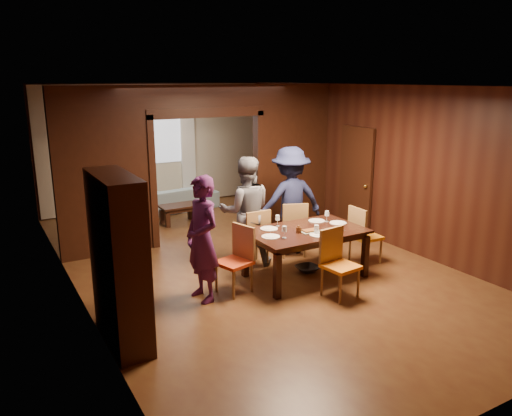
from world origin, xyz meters
TOP-DOWN VIEW (x-y plane):
  - floor at (0.00, 0.00)m, footprint 9.00×9.00m
  - ceiling at (0.00, 0.00)m, footprint 5.50×9.00m
  - room_walls at (0.00, 1.89)m, footprint 5.52×9.01m
  - person_purple at (-1.24, -0.93)m, footprint 0.50×0.69m
  - person_grey at (-0.07, -0.02)m, footprint 1.07×0.96m
  - person_navy at (0.89, 0.11)m, footprint 1.29×0.84m
  - sofa at (0.23, 3.85)m, footprint 1.94×0.93m
  - serving_bowl at (0.61, -0.83)m, footprint 0.37×0.37m
  - dining_table at (0.46, -0.96)m, footprint 1.77×1.10m
  - coffee_table at (-0.16, 2.79)m, footprint 0.80×0.50m
  - chair_left at (-0.77, -0.94)m, footprint 0.55×0.55m
  - chair_right at (1.69, -0.97)m, footprint 0.46×0.46m
  - chair_far_l at (-0.00, -0.13)m, footprint 0.44×0.44m
  - chair_far_r at (0.84, -0.04)m, footprint 0.56×0.56m
  - chair_near at (0.46, -1.82)m, footprint 0.49×0.49m
  - hutch at (-2.53, -1.50)m, footprint 0.40×1.20m
  - door_right at (2.70, 0.50)m, footprint 0.06×0.90m
  - window_far at (0.00, 4.44)m, footprint 1.20×0.03m
  - curtain_left at (-0.75, 4.40)m, footprint 0.35×0.06m
  - curtain_right at (0.75, 4.40)m, footprint 0.35×0.06m
  - plate_left at (-0.19, -1.00)m, footprint 0.27×0.27m
  - plate_far_l at (-0.00, -0.65)m, footprint 0.27×0.27m
  - plate_far_r at (0.89, -0.66)m, footprint 0.27×0.27m
  - plate_right at (1.12, -0.93)m, footprint 0.27×0.27m
  - plate_near at (0.47, -1.28)m, footprint 0.27×0.27m
  - platter_a at (0.45, -1.08)m, footprint 0.30×0.20m
  - platter_b at (0.78, -1.21)m, footprint 0.30×0.20m
  - wineglass_left at (-0.04, -1.14)m, footprint 0.08×0.08m
  - wineglass_far at (0.19, -0.58)m, footprint 0.08×0.08m
  - wineglass_right at (1.02, -0.76)m, footprint 0.08×0.08m
  - tumbler at (0.47, -1.22)m, footprint 0.07×0.07m
  - condiment_jar at (0.28, -1.03)m, footprint 0.08×0.08m

SIDE VIEW (x-z plane):
  - floor at x=0.00m, z-range 0.00..0.00m
  - coffee_table at x=-0.16m, z-range 0.00..0.40m
  - sofa at x=0.23m, z-range 0.00..0.55m
  - dining_table at x=0.46m, z-range 0.00..0.76m
  - chair_left at x=-0.77m, z-range 0.00..0.97m
  - chair_right at x=1.69m, z-range 0.00..0.97m
  - chair_far_l at x=0.00m, z-range 0.00..0.97m
  - chair_far_r at x=0.84m, z-range 0.00..0.97m
  - chair_near at x=0.46m, z-range 0.00..0.97m
  - plate_left at x=-0.19m, z-range 0.76..0.77m
  - plate_far_l at x=0.00m, z-range 0.76..0.77m
  - plate_far_r at x=0.89m, z-range 0.76..0.77m
  - plate_right at x=1.12m, z-range 0.76..0.77m
  - plate_near at x=0.47m, z-range 0.76..0.77m
  - platter_a at x=0.45m, z-range 0.76..0.80m
  - platter_b at x=0.78m, z-range 0.76..0.80m
  - serving_bowl at x=0.61m, z-range 0.76..0.85m
  - condiment_jar at x=0.28m, z-range 0.76..0.87m
  - tumbler at x=0.47m, z-range 0.76..0.90m
  - wineglass_left at x=-0.04m, z-range 0.76..0.94m
  - wineglass_far at x=0.19m, z-range 0.76..0.94m
  - wineglass_right at x=1.02m, z-range 0.76..0.94m
  - person_purple at x=-1.24m, z-range 0.00..1.76m
  - person_grey at x=-0.07m, z-range 0.00..1.81m
  - person_navy at x=0.89m, z-range 0.00..1.88m
  - hutch at x=-2.53m, z-range 0.00..2.00m
  - door_right at x=2.70m, z-range 0.00..2.10m
  - curtain_left at x=-0.75m, z-range 0.05..2.45m
  - curtain_right at x=0.75m, z-range 0.05..2.45m
  - room_walls at x=0.00m, z-range 0.06..2.96m
  - window_far at x=0.00m, z-range 1.05..2.35m
  - ceiling at x=0.00m, z-range 2.89..2.91m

